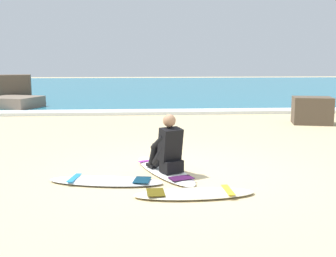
{
  "coord_description": "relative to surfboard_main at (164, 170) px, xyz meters",
  "views": [
    {
      "loc": [
        -0.73,
        -6.77,
        1.88
      ],
      "look_at": [
        -0.15,
        1.22,
        0.55
      ],
      "focal_mm": 44.19,
      "sensor_mm": 36.0,
      "label": 1
    }
  ],
  "objects": [
    {
      "name": "ground_plane",
      "position": [
        0.31,
        -0.02,
        -0.04
      ],
      "size": [
        80.0,
        80.0,
        0.0
      ],
      "primitive_type": "plane",
      "color": "#CCB584"
    },
    {
      "name": "sea",
      "position": [
        0.31,
        21.51,
        0.01
      ],
      "size": [
        80.0,
        28.0,
        0.1
      ],
      "primitive_type": "cube",
      "color": "teal",
      "rests_on": "ground"
    },
    {
      "name": "breaking_foam",
      "position": [
        0.31,
        7.81,
        0.02
      ],
      "size": [
        80.0,
        0.9,
        0.11
      ],
      "primitive_type": "cube",
      "color": "white",
      "rests_on": "ground"
    },
    {
      "name": "surfboard_main",
      "position": [
        0.0,
        0.0,
        0.0
      ],
      "size": [
        1.21,
        2.14,
        0.08
      ],
      "color": "white",
      "rests_on": "ground"
    },
    {
      "name": "surfer_seated",
      "position": [
        0.05,
        -0.18,
        0.4
      ],
      "size": [
        0.61,
        0.77,
        0.95
      ],
      "color": "black",
      "rests_on": "surfboard_main"
    },
    {
      "name": "surfboard_spare_near",
      "position": [
        -0.94,
        -0.58,
        0.0
      ],
      "size": [
        1.85,
        0.83,
        0.08
      ],
      "color": "silver",
      "rests_on": "ground"
    },
    {
      "name": "surfboard_spare_far",
      "position": [
        0.35,
        -1.28,
        0.0
      ],
      "size": [
        1.73,
        0.58,
        0.08
      ],
      "color": "#EFE5C6",
      "rests_on": "ground"
    },
    {
      "name": "shoreline_rock",
      "position": [
        4.73,
        5.06,
        0.36
      ],
      "size": [
        1.27,
        1.08,
        0.8
      ],
      "primitive_type": "cube",
      "rotation": [
        0.0,
        0.0,
        1.33
      ],
      "color": "brown",
      "rests_on": "ground"
    }
  ]
}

